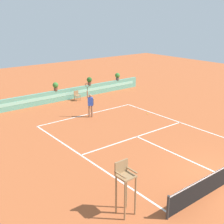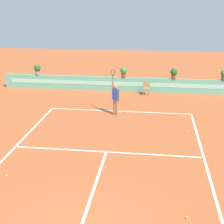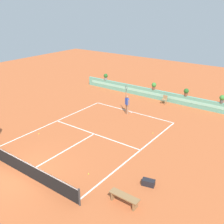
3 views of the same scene
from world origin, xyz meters
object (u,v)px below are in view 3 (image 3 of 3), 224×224
at_px(bench_courtside, 124,198).
at_px(tennis_ball_mid_court, 153,133).
at_px(tennis_ball_near_baseline, 88,174).
at_px(potted_plant_right, 186,92).
at_px(tennis_ball_by_sideline, 39,134).
at_px(tennis_player, 127,103).
at_px(ball_kid_chair, 165,99).
at_px(potted_plant_far_right, 222,98).
at_px(gear_bag, 148,183).
at_px(potted_plant_centre, 154,85).
at_px(potted_plant_far_left, 106,76).

bearing_deg(bench_courtside, tennis_ball_mid_court, 108.01).
distance_m(tennis_ball_near_baseline, potted_plant_right, 14.26).
height_order(bench_courtside, tennis_ball_by_sideline, bench_courtside).
height_order(tennis_player, potted_plant_right, tennis_player).
height_order(ball_kid_chair, potted_plant_far_right, potted_plant_far_right).
bearing_deg(bench_courtside, gear_bag, 82.23).
bearing_deg(gear_bag, bench_courtside, -97.77).
bearing_deg(gear_bag, potted_plant_far_right, 89.08).
relative_size(tennis_player, potted_plant_far_right, 3.57).
relative_size(gear_bag, tennis_ball_near_baseline, 10.29).
height_order(bench_courtside, potted_plant_right, potted_plant_right).
xyz_separation_m(ball_kid_chair, potted_plant_centre, (-1.64, 0.73, 0.93)).
height_order(tennis_ball_mid_court, potted_plant_far_right, potted_plant_far_right).
relative_size(tennis_ball_near_baseline, tennis_ball_by_sideline, 1.00).
xyz_separation_m(tennis_ball_by_sideline, potted_plant_centre, (3.15, 12.53, 1.38)).
bearing_deg(potted_plant_right, tennis_player, -123.52).
bearing_deg(tennis_ball_near_baseline, gear_bag, 19.80).
bearing_deg(potted_plant_far_left, bench_courtside, -49.84).
height_order(gear_bag, tennis_ball_near_baseline, gear_bag).
bearing_deg(gear_bag, potted_plant_centre, 116.99).
height_order(tennis_ball_mid_court, potted_plant_far_left, potted_plant_far_left).
relative_size(potted_plant_far_right, potted_plant_right, 1.00).
bearing_deg(bench_courtside, tennis_player, 122.62).
relative_size(ball_kid_chair, tennis_ball_mid_court, 12.50).
relative_size(gear_bag, potted_plant_far_right, 0.97).
relative_size(gear_bag, potted_plant_right, 0.97).
xyz_separation_m(ball_kid_chair, potted_plant_far_left, (-7.94, 0.73, 0.93)).
height_order(ball_kid_chair, potted_plant_centre, potted_plant_centre).
relative_size(tennis_player, tennis_ball_near_baseline, 38.01).
relative_size(bench_courtside, gear_bag, 2.29).
distance_m(ball_kid_chair, tennis_ball_by_sideline, 12.74).
distance_m(ball_kid_chair, tennis_ball_mid_court, 6.93).
bearing_deg(tennis_ball_mid_court, potted_plant_centre, 117.84).
distance_m(bench_courtside, potted_plant_centre, 16.31).
bearing_deg(bench_courtside, potted_plant_far_right, 88.16).
distance_m(bench_courtside, tennis_ball_by_sideline, 9.82).
bearing_deg(potted_plant_right, tennis_ball_mid_court, -87.14).
bearing_deg(ball_kid_chair, potted_plant_far_right, 8.03).
bearing_deg(tennis_ball_mid_court, potted_plant_far_right, 67.74).
xyz_separation_m(ball_kid_chair, potted_plant_far_right, (5.19, 0.73, 0.93)).
height_order(tennis_player, potted_plant_far_right, tennis_player).
bearing_deg(potted_plant_centre, bench_courtside, -67.03).
bearing_deg(tennis_ball_mid_court, tennis_ball_by_sideline, -143.14).
bearing_deg(potted_plant_right, potted_plant_far_right, 0.00).
distance_m(tennis_ball_near_baseline, potted_plant_far_right, 14.69).
xyz_separation_m(tennis_player, potted_plant_centre, (-0.07, 5.16, 0.36)).
bearing_deg(tennis_ball_near_baseline, potted_plant_centre, 103.15).
bearing_deg(potted_plant_far_left, tennis_player, -39.08).
bearing_deg(tennis_ball_near_baseline, tennis_ball_by_sideline, 165.58).
xyz_separation_m(bench_courtside, potted_plant_centre, (-6.35, 14.98, 1.04)).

